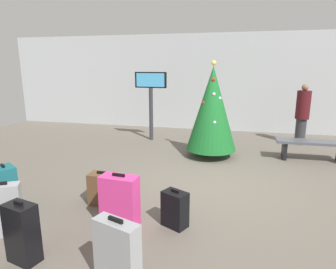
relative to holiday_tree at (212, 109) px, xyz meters
The scene contains 13 objects.
ground_plane 2.08m from the holiday_tree, 86.15° to the right, with size 16.00×16.00×0.00m, color #665E54.
back_wall 3.29m from the holiday_tree, 87.99° to the left, with size 16.00×0.20×3.29m, color #B7BCC1.
holiday_tree is the anchor object (origin of this frame).
flight_info_kiosk 2.34m from the holiday_tree, 145.92° to the left, with size 0.97×0.15×2.03m.
waiting_bench 2.52m from the holiday_tree, ahead, with size 1.64×0.44×0.48m.
traveller_0 3.00m from the holiday_tree, 36.68° to the left, with size 0.51×0.51×1.71m.
suitcase_0 4.89m from the holiday_tree, 110.88° to the right, with size 0.40×0.30×0.74m.
suitcase_1 3.46m from the holiday_tree, 116.51° to the right, with size 0.41×0.26×0.56m.
suitcase_2 4.78m from the holiday_tree, 119.68° to the right, with size 0.47×0.37×0.74m.
suitcase_3 3.51m from the holiday_tree, 93.29° to the right, with size 0.40×0.35×0.55m.
suitcase_4 3.74m from the holiday_tree, 105.09° to the right, with size 0.54×0.30×0.77m.
suitcase_5 4.67m from the holiday_tree, 96.78° to the right, with size 0.54×0.33×0.73m.
suitcase_6 4.60m from the holiday_tree, 127.36° to the right, with size 0.43×0.41×0.78m.
Camera 1 is at (0.44, -5.25, 2.18)m, focal length 30.82 mm.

